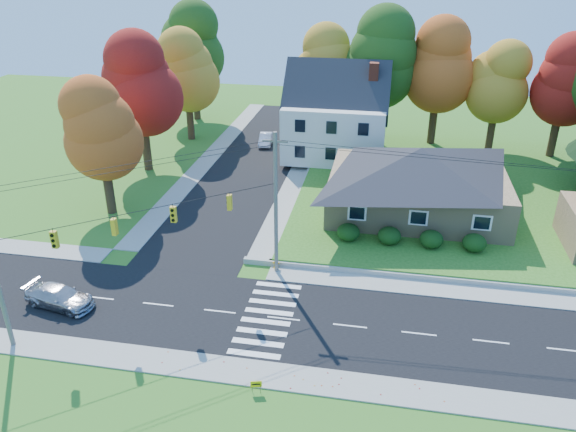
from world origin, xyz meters
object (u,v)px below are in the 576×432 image
silver_sedan (59,297)px  fire_hydrant (276,264)px  ranch_house (418,179)px  white_car (266,139)px

silver_sedan → fire_hydrant: (12.31, 6.81, -0.28)m
ranch_house → white_car: 22.54m
silver_sedan → white_car: size_ratio=1.21×
ranch_house → silver_sedan: 27.99m
silver_sedan → white_car: bearing=0.3°
ranch_house → white_car: size_ratio=3.91×
ranch_house → silver_sedan: ranch_house is taller
white_car → ranch_house: bearing=-50.5°
white_car → fire_hydrant: white_car is taller
silver_sedan → fire_hydrant: size_ratio=5.51×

